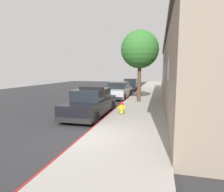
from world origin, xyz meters
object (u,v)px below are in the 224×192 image
at_px(parked_car_dark_far, 131,84).
at_px(fire_hydrant, 121,108).
at_px(police_cruiser, 91,103).
at_px(street_tree, 140,50).
at_px(parked_car_silver_ahead, 119,90).

height_order(parked_car_dark_far, fire_hydrant, parked_car_dark_far).
height_order(police_cruiser, fire_hydrant, police_cruiser).
distance_m(police_cruiser, street_tree, 6.43).
bearing_deg(fire_hydrant, street_tree, 84.15).
relative_size(parked_car_silver_ahead, parked_car_dark_far, 1.00).
bearing_deg(parked_car_silver_ahead, parked_car_dark_far, 90.48).
xyz_separation_m(parked_car_dark_far, street_tree, (2.30, -11.38, 3.51)).
height_order(police_cruiser, parked_car_silver_ahead, police_cruiser).
distance_m(parked_car_dark_far, fire_hydrant, 16.22).
xyz_separation_m(police_cruiser, parked_car_silver_ahead, (0.02, 7.56, -0.00)).
bearing_deg(police_cruiser, parked_car_dark_far, 90.18).
height_order(police_cruiser, street_tree, street_tree).
bearing_deg(fire_hydrant, parked_car_dark_far, 96.43).
bearing_deg(street_tree, parked_car_dark_far, 101.43).
relative_size(police_cruiser, fire_hydrant, 6.37).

